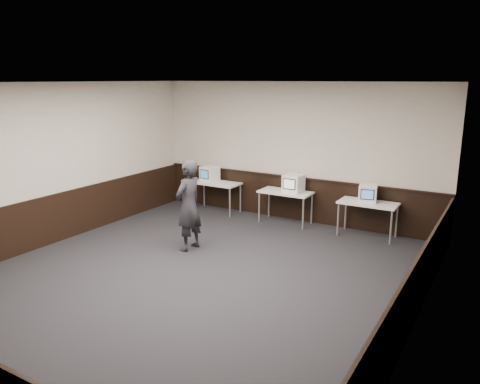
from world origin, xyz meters
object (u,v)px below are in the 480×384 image
at_px(emac_center, 293,183).
at_px(person, 189,205).
at_px(emac_right, 368,193).
at_px(desk_right, 368,206).
at_px(desk_left, 216,185).
at_px(emac_left, 210,174).
at_px(desk_center, 286,194).

relative_size(emac_center, person, 0.25).
bearing_deg(emac_right, person, -149.38).
xyz_separation_m(desk_right, emac_center, (-1.73, 0.04, 0.27)).
bearing_deg(desk_right, emac_right, 134.27).
bearing_deg(desk_left, emac_right, 0.48).
xyz_separation_m(desk_left, emac_right, (3.77, 0.03, 0.25)).
bearing_deg(emac_left, emac_right, 7.69).
xyz_separation_m(desk_center, person, (-0.88, -2.51, 0.21)).
bearing_deg(desk_center, desk_right, 0.00).
bearing_deg(desk_center, person, -109.34).
xyz_separation_m(desk_center, emac_center, (0.17, 0.04, 0.27)).
distance_m(desk_center, person, 2.67).
xyz_separation_m(desk_right, person, (-2.78, -2.51, 0.21)).
bearing_deg(emac_right, desk_right, -57.87).
distance_m(desk_right, emac_right, 0.26).
bearing_deg(desk_center, desk_left, 180.00).
distance_m(emac_center, person, 2.76).
xyz_separation_m(desk_left, emac_center, (2.07, 0.04, 0.27)).
bearing_deg(desk_left, emac_center, 1.14).
xyz_separation_m(desk_right, emac_left, (-4.02, 0.03, 0.26)).
distance_m(emac_left, emac_center, 2.29).
bearing_deg(emac_center, desk_center, -164.54).
height_order(emac_right, person, person).
xyz_separation_m(emac_left, emac_center, (2.29, 0.01, 0.01)).
bearing_deg(desk_right, desk_left, 180.00).
distance_m(emac_left, person, 2.83).
bearing_deg(emac_center, desk_right, 0.55).
xyz_separation_m(emac_center, emac_right, (1.70, -0.01, -0.02)).
distance_m(desk_right, person, 3.75).
bearing_deg(emac_left, desk_left, -0.34).
distance_m(desk_left, emac_center, 2.09).
distance_m(desk_right, emac_left, 4.03).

